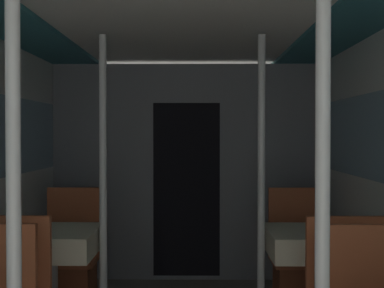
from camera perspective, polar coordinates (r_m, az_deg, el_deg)
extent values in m
cube|color=white|center=(3.06, -1.43, 14.74)|extent=(2.63, 6.46, 0.04)
cube|color=#2D707F|center=(3.20, 18.85, 13.42)|extent=(0.47, 6.20, 0.03)
cube|color=slate|center=(5.19, -0.57, -2.99)|extent=(2.58, 0.08, 2.08)
cube|color=black|center=(5.16, -0.58, -4.87)|extent=(0.64, 0.01, 1.67)
cylinder|color=silver|center=(2.00, -18.47, -9.65)|extent=(0.05, 0.05, 2.08)
cylinder|color=#B7B7BC|center=(3.90, -14.99, -14.36)|extent=(0.12, 0.12, 0.72)
cube|color=#B2B2B7|center=(3.82, -15.02, -9.05)|extent=(0.61, 0.61, 0.02)
cube|color=beige|center=(3.83, -15.01, -10.06)|extent=(0.65, 0.65, 0.17)
cube|color=#B25633|center=(3.12, -18.84, -12.01)|extent=(0.44, 0.04, 0.52)
cube|color=brown|center=(4.47, -13.00, -14.69)|extent=(0.38, 0.38, 0.40)
cube|color=#B25633|center=(4.41, -13.01, -11.90)|extent=(0.44, 0.44, 0.05)
cube|color=#B25633|center=(4.55, -12.43, -7.83)|extent=(0.44, 0.04, 0.52)
cylinder|color=silver|center=(3.70, -9.46, -4.66)|extent=(0.05, 0.05, 2.08)
cube|color=#B25633|center=(2.82, 17.66, -13.41)|extent=(0.44, 0.04, 0.52)
cylinder|color=silver|center=(1.94, 13.73, -9.94)|extent=(0.05, 0.05, 2.08)
cylinder|color=#B7B7BC|center=(3.85, 13.06, -14.55)|extent=(0.12, 0.12, 0.72)
cube|color=#B2B2B7|center=(3.77, 13.08, -9.17)|extent=(0.61, 0.61, 0.02)
cube|color=beige|center=(3.78, 13.08, -10.20)|extent=(0.65, 0.65, 0.17)
cube|color=#B25633|center=(3.06, 16.23, -12.26)|extent=(0.44, 0.04, 0.52)
cube|color=brown|center=(4.43, 11.44, -14.84)|extent=(0.38, 0.38, 0.40)
cube|color=#B25633|center=(4.37, 11.45, -12.02)|extent=(0.44, 0.44, 0.05)
cube|color=#B25633|center=(4.51, 10.98, -7.91)|extent=(0.44, 0.04, 0.52)
cylinder|color=silver|center=(3.67, 7.41, -4.70)|extent=(0.05, 0.05, 2.08)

